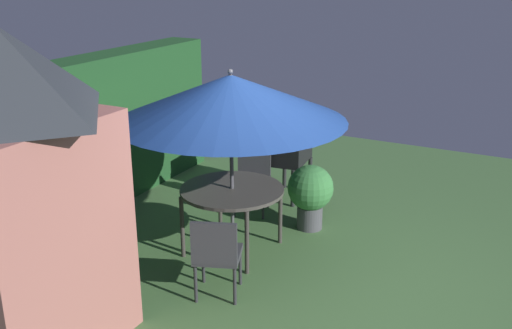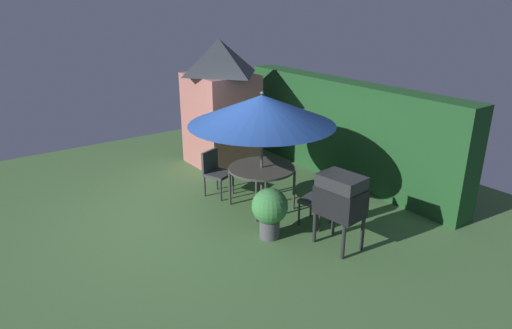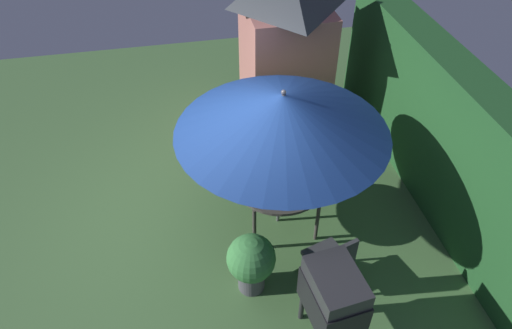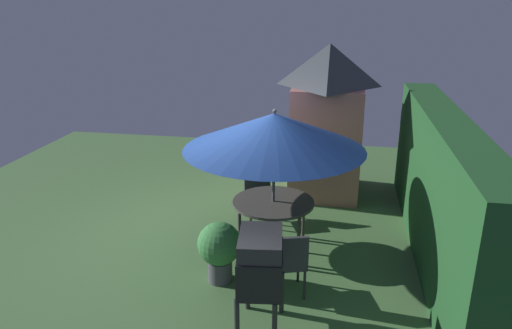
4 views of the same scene
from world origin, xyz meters
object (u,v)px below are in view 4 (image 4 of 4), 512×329
object	(u,v)px
patio_umbrella	(274,131)
chair_far_side	(288,260)
patio_table	(273,205)
bbq_grill	(260,263)
potted_plant_by_shed	(220,248)
garden_shed	(327,119)
chair_near_shed	(259,191)

from	to	relation	value
patio_umbrella	chair_far_side	xyz separation A→B (m)	(1.18, 0.36, -1.34)
patio_table	bbq_grill	size ratio (longest dim) A/B	1.02
patio_table	potted_plant_by_shed	world-z (taller)	potted_plant_by_shed
garden_shed	chair_far_side	bearing A→B (deg)	-4.93
garden_shed	patio_table	bearing A→B (deg)	-15.26
garden_shed	patio_umbrella	size ratio (longest dim) A/B	1.10
garden_shed	chair_far_side	world-z (taller)	garden_shed
chair_far_side	potted_plant_by_shed	xyz separation A→B (m)	(-0.19, -0.94, -0.02)
chair_far_side	potted_plant_by_shed	world-z (taller)	chair_far_side
patio_table	potted_plant_by_shed	xyz separation A→B (m)	(1.00, -0.58, -0.23)
patio_table	patio_umbrella	distance (m)	1.14
garden_shed	chair_near_shed	bearing A→B (deg)	-36.25
patio_table	bbq_grill	xyz separation A→B (m)	(1.85, 0.12, 0.12)
garden_shed	patio_umbrella	xyz separation A→B (m)	(2.46, -0.67, 0.40)
patio_umbrella	potted_plant_by_shed	world-z (taller)	patio_umbrella
patio_table	chair_near_shed	size ratio (longest dim) A/B	1.35
garden_shed	chair_far_side	size ratio (longest dim) A/B	3.20
chair_near_shed	patio_table	bearing A→B (deg)	21.28
garden_shed	chair_far_side	xyz separation A→B (m)	(3.64, -0.31, -0.95)
bbq_grill	potted_plant_by_shed	xyz separation A→B (m)	(-0.86, -0.70, -0.35)
patio_table	chair_near_shed	distance (m)	1.10
chair_near_shed	potted_plant_by_shed	bearing A→B (deg)	-5.35
garden_shed	patio_umbrella	distance (m)	2.58
patio_table	chair_far_side	xyz separation A→B (m)	(1.18, 0.36, -0.21)
garden_shed	patio_umbrella	world-z (taller)	garden_shed
chair_far_side	potted_plant_by_shed	distance (m)	0.96
potted_plant_by_shed	patio_umbrella	bearing A→B (deg)	149.81
garden_shed	patio_table	distance (m)	2.65
garden_shed	potted_plant_by_shed	bearing A→B (deg)	-19.90
bbq_grill	chair_near_shed	world-z (taller)	bbq_grill
bbq_grill	chair_near_shed	xyz separation A→B (m)	(-2.86, -0.51, -0.33)
patio_table	patio_umbrella	bearing A→B (deg)	-82.87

